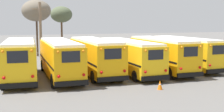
% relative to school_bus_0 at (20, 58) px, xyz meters
% --- Properties ---
extents(ground_plane, '(160.00, 160.00, 0.00)m').
position_rel_school_bus_0_xyz_m(ground_plane, '(8.16, 0.56, -1.79)').
color(ground_plane, '#5B5956').
extents(school_bus_0, '(2.95, 9.62, 3.30)m').
position_rel_school_bus_0_xyz_m(school_bus_0, '(0.00, 0.00, 0.00)').
color(school_bus_0, yellow).
rests_on(school_bus_0, ground).
extents(school_bus_1, '(2.54, 10.42, 3.22)m').
position_rel_school_bus_0_xyz_m(school_bus_1, '(3.26, -0.21, -0.03)').
color(school_bus_1, '#E5A00C').
rests_on(school_bus_1, ground).
extents(school_bus_2, '(2.74, 10.09, 3.24)m').
position_rel_school_bus_0_xyz_m(school_bus_2, '(6.53, 0.22, -0.03)').
color(school_bus_2, '#E5A00C').
rests_on(school_bus_2, ground).
extents(school_bus_3, '(2.67, 10.92, 3.08)m').
position_rel_school_bus_0_xyz_m(school_bus_3, '(9.79, 0.04, -0.12)').
color(school_bus_3, yellow).
rests_on(school_bus_3, ground).
extents(school_bus_4, '(2.52, 9.99, 3.24)m').
position_rel_school_bus_0_xyz_m(school_bus_4, '(13.06, -0.40, -0.02)').
color(school_bus_4, '#E5A00C').
rests_on(school_bus_4, ground).
extents(school_bus_5, '(2.75, 10.02, 3.18)m').
position_rel_school_bus_0_xyz_m(school_bus_5, '(16.32, 0.46, -0.06)').
color(school_bus_5, yellow).
rests_on(school_bus_5, ground).
extents(utility_pole, '(1.80, 0.35, 7.24)m').
position_rel_school_bus_0_xyz_m(utility_pole, '(2.70, 11.73, 1.93)').
color(utility_pole, '#75604C').
rests_on(utility_pole, ground).
extents(bare_tree_0, '(3.96, 3.96, 7.82)m').
position_rel_school_bus_0_xyz_m(bare_tree_0, '(2.57, 15.94, 4.52)').
color(bare_tree_0, '#473323').
rests_on(bare_tree_0, ground).
extents(bare_tree_1, '(3.39, 3.39, 7.22)m').
position_rel_school_bus_0_xyz_m(bare_tree_1, '(6.69, 20.27, 4.10)').
color(bare_tree_1, brown).
rests_on(bare_tree_1, ground).
extents(fence_line, '(24.38, 0.06, 1.42)m').
position_rel_school_bus_0_xyz_m(fence_line, '(8.16, 7.20, -0.80)').
color(fence_line, '#939399').
rests_on(fence_line, ground).
extents(traffic_cone, '(0.36, 0.36, 0.68)m').
position_rel_school_bus_0_xyz_m(traffic_cone, '(9.39, -6.97, -1.45)').
color(traffic_cone, orange).
rests_on(traffic_cone, ground).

